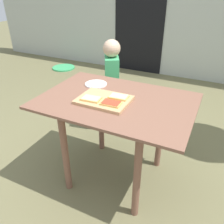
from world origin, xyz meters
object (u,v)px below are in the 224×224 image
cutting_board (104,100)px  plate_white_left (96,84)px  pizza_slice_near_right (111,103)px  pizza_slice_far_right (119,96)px  child_left (112,81)px  garden_hose_coil (64,68)px  dining_table (116,115)px  pizza_slice_near_left (91,99)px

cutting_board → plate_white_left: cutting_board is taller
pizza_slice_near_right → plate_white_left: bearing=133.9°
cutting_board → plate_white_left: bearing=129.8°
cutting_board → pizza_slice_far_right: (0.09, 0.06, 0.02)m
pizza_slice_far_right → plate_white_left: (-0.29, 0.18, -0.02)m
pizza_slice_near_right → pizza_slice_far_right: 0.12m
plate_white_left → pizza_slice_far_right: bearing=-31.7°
child_left → garden_hose_coil: (-1.76, 1.47, -0.57)m
dining_table → plate_white_left: size_ratio=6.14×
pizza_slice_near_right → pizza_slice_near_left: size_ratio=0.97×
pizza_slice_near_right → plate_white_left: (-0.28, 0.30, -0.02)m
pizza_slice_near_left → pizza_slice_far_right: size_ratio=1.01×
pizza_slice_near_left → plate_white_left: size_ratio=0.78×
child_left → pizza_slice_far_right: bearing=-60.5°
dining_table → pizza_slice_near_right: bearing=-83.6°
cutting_board → garden_hose_coil: 3.12m
dining_table → plate_white_left: plate_white_left is taller
dining_table → pizza_slice_far_right: bearing=7.7°
pizza_slice_near_left → garden_hose_coil: bearing=131.1°
pizza_slice_near_right → pizza_slice_near_left: same height
pizza_slice_near_right → pizza_slice_far_right: bearing=87.6°
cutting_board → pizza_slice_near_left: bearing=-145.3°
pizza_slice_near_right → garden_hose_coil: (-2.14, 2.27, -0.76)m
plate_white_left → child_left: bearing=101.1°
cutting_board → dining_table: bearing=41.2°
pizza_slice_near_left → garden_hose_coil: (-1.99, 2.27, -0.76)m
child_left → garden_hose_coil: size_ratio=2.35×
dining_table → child_left: child_left is taller
plate_white_left → pizza_slice_near_left: bearing=-67.0°
dining_table → pizza_slice_near_right: size_ratio=8.08×
pizza_slice_far_right → child_left: bearing=119.5°
garden_hose_coil → child_left: bearing=-39.8°
plate_white_left → garden_hose_coil: 2.82m
dining_table → garden_hose_coil: (-2.13, 2.16, -0.61)m
cutting_board → pizza_slice_near_right: bearing=-32.7°
pizza_slice_near_right → garden_hose_coil: 3.22m
pizza_slice_near_left → garden_hose_coil: 3.11m
child_left → garden_hose_coil: child_left is taller
dining_table → cutting_board: cutting_board is taller
pizza_slice_near_left → plate_white_left: bearing=113.0°
child_left → pizza_slice_near_right: bearing=-64.5°
cutting_board → plate_white_left: 0.32m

